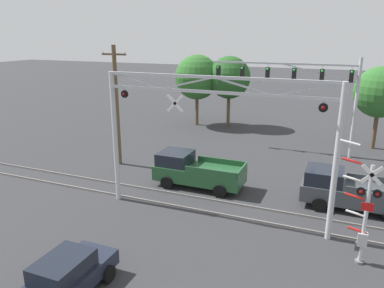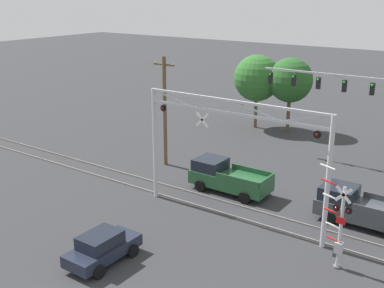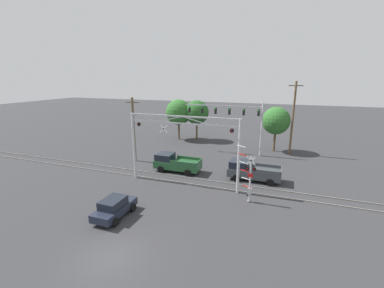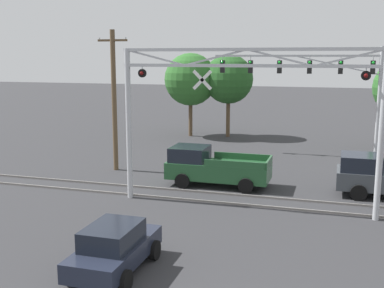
{
  "view_description": "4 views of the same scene",
  "coord_description": "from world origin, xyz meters",
  "px_view_note": "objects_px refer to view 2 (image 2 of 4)",
  "views": [
    {
      "loc": [
        5.55,
        -4.46,
        8.77
      ],
      "look_at": [
        -1.65,
        12.97,
        3.21
      ],
      "focal_mm": 35.0,
      "sensor_mm": 36.0,
      "label": 1
    },
    {
      "loc": [
        12.62,
        -10.13,
        12.52
      ],
      "look_at": [
        -2.11,
        10.77,
        4.33
      ],
      "focal_mm": 45.0,
      "sensor_mm": 36.0,
      "label": 2
    },
    {
      "loc": [
        9.05,
        -10.65,
        10.44
      ],
      "look_at": [
        0.4,
        13.16,
        3.88
      ],
      "focal_mm": 24.0,
      "sensor_mm": 36.0,
      "label": 3
    },
    {
      "loc": [
        3.73,
        -8.69,
        6.61
      ],
      "look_at": [
        -2.23,
        10.99,
        2.86
      ],
      "focal_mm": 45.0,
      "sensor_mm": 36.0,
      "label": 4
    }
  ],
  "objects_px": {
    "utility_pole_left": "(165,110)",
    "traffic_signal_span": "(359,98)",
    "sedan_waiting": "(102,247)",
    "background_tree_far_right_verge": "(290,80)",
    "crossing_gantry": "(232,142)",
    "pickup_truck_following": "(361,208)",
    "background_tree_far_left_verge": "(257,78)",
    "crossing_signal_mast": "(339,229)",
    "pickup_truck_lead": "(227,177)"
  },
  "relations": [
    {
      "from": "background_tree_far_left_verge",
      "to": "crossing_gantry",
      "type": "bearing_deg",
      "value": -66.1
    },
    {
      "from": "crossing_signal_mast",
      "to": "sedan_waiting",
      "type": "distance_m",
      "value": 11.17
    },
    {
      "from": "sedan_waiting",
      "to": "traffic_signal_span",
      "type": "bearing_deg",
      "value": 74.43
    },
    {
      "from": "traffic_signal_span",
      "to": "background_tree_far_right_verge",
      "type": "xyz_separation_m",
      "value": [
        -7.91,
        5.88,
        -0.44
      ]
    },
    {
      "from": "sedan_waiting",
      "to": "background_tree_far_right_verge",
      "type": "relative_size",
      "value": 0.56
    },
    {
      "from": "crossing_signal_mast",
      "to": "pickup_truck_following",
      "type": "bearing_deg",
      "value": 94.62
    },
    {
      "from": "sedan_waiting",
      "to": "background_tree_far_right_verge",
      "type": "bearing_deg",
      "value": 94.97
    },
    {
      "from": "crossing_signal_mast",
      "to": "utility_pole_left",
      "type": "xyz_separation_m",
      "value": [
        -15.32,
        6.5,
        2.19
      ]
    },
    {
      "from": "background_tree_far_right_verge",
      "to": "traffic_signal_span",
      "type": "bearing_deg",
      "value": -36.63
    },
    {
      "from": "sedan_waiting",
      "to": "background_tree_far_right_verge",
      "type": "xyz_separation_m",
      "value": [
        -2.27,
        26.13,
        3.99
      ]
    },
    {
      "from": "crossing_gantry",
      "to": "sedan_waiting",
      "type": "xyz_separation_m",
      "value": [
        -2.64,
        -7.51,
        -3.87
      ]
    },
    {
      "from": "pickup_truck_lead",
      "to": "background_tree_far_right_verge",
      "type": "height_order",
      "value": "background_tree_far_right_verge"
    },
    {
      "from": "traffic_signal_span",
      "to": "pickup_truck_following",
      "type": "bearing_deg",
      "value": -70.17
    },
    {
      "from": "traffic_signal_span",
      "to": "sedan_waiting",
      "type": "bearing_deg",
      "value": -105.57
    },
    {
      "from": "background_tree_far_left_verge",
      "to": "background_tree_far_right_verge",
      "type": "height_order",
      "value": "background_tree_far_left_verge"
    },
    {
      "from": "background_tree_far_left_verge",
      "to": "background_tree_far_right_verge",
      "type": "relative_size",
      "value": 1.01
    },
    {
      "from": "pickup_truck_following",
      "to": "background_tree_far_right_verge",
      "type": "xyz_separation_m",
      "value": [
        -11.19,
        14.96,
        3.81
      ]
    },
    {
      "from": "traffic_signal_span",
      "to": "sedan_waiting",
      "type": "distance_m",
      "value": 21.48
    },
    {
      "from": "background_tree_far_left_verge",
      "to": "traffic_signal_span",
      "type": "bearing_deg",
      "value": -25.82
    },
    {
      "from": "crossing_gantry",
      "to": "traffic_signal_span",
      "type": "distance_m",
      "value": 13.1
    },
    {
      "from": "utility_pole_left",
      "to": "traffic_signal_span",
      "type": "bearing_deg",
      "value": 33.64
    },
    {
      "from": "pickup_truck_lead",
      "to": "background_tree_far_right_verge",
      "type": "bearing_deg",
      "value": 99.82
    },
    {
      "from": "traffic_signal_span",
      "to": "pickup_truck_lead",
      "type": "relative_size",
      "value": 2.08
    },
    {
      "from": "crossing_gantry",
      "to": "utility_pole_left",
      "type": "height_order",
      "value": "utility_pole_left"
    },
    {
      "from": "crossing_signal_mast",
      "to": "traffic_signal_span",
      "type": "relative_size",
      "value": 0.46
    },
    {
      "from": "utility_pole_left",
      "to": "background_tree_far_left_verge",
      "type": "xyz_separation_m",
      "value": [
        0.62,
        13.06,
        0.53
      ]
    },
    {
      "from": "pickup_truck_lead",
      "to": "sedan_waiting",
      "type": "relative_size",
      "value": 1.37
    },
    {
      "from": "crossing_gantry",
      "to": "utility_pole_left",
      "type": "xyz_separation_m",
      "value": [
        -8.62,
        5.0,
        -0.45
      ]
    },
    {
      "from": "utility_pole_left",
      "to": "sedan_waiting",
      "type": "bearing_deg",
      "value": -64.44
    },
    {
      "from": "crossing_gantry",
      "to": "crossing_signal_mast",
      "type": "relative_size",
      "value": 2.24
    },
    {
      "from": "pickup_truck_following",
      "to": "background_tree_far_left_verge",
      "type": "height_order",
      "value": "background_tree_far_left_verge"
    },
    {
      "from": "sedan_waiting",
      "to": "utility_pole_left",
      "type": "distance_m",
      "value": 14.28
    },
    {
      "from": "traffic_signal_span",
      "to": "pickup_truck_lead",
      "type": "xyz_separation_m",
      "value": [
        -5.27,
        -9.4,
        -4.25
      ]
    },
    {
      "from": "crossing_gantry",
      "to": "pickup_truck_following",
      "type": "distance_m",
      "value": 8.15
    },
    {
      "from": "traffic_signal_span",
      "to": "sedan_waiting",
      "type": "xyz_separation_m",
      "value": [
        -5.64,
        -20.25,
        -4.43
      ]
    },
    {
      "from": "pickup_truck_lead",
      "to": "background_tree_far_right_verge",
      "type": "relative_size",
      "value": 0.77
    },
    {
      "from": "crossing_signal_mast",
      "to": "crossing_gantry",
      "type": "bearing_deg",
      "value": 167.43
    },
    {
      "from": "crossing_signal_mast",
      "to": "background_tree_far_left_verge",
      "type": "xyz_separation_m",
      "value": [
        -14.7,
        19.56,
        2.72
      ]
    },
    {
      "from": "crossing_signal_mast",
      "to": "pickup_truck_lead",
      "type": "relative_size",
      "value": 0.95
    },
    {
      "from": "crossing_signal_mast",
      "to": "background_tree_far_left_verge",
      "type": "height_order",
      "value": "background_tree_far_left_verge"
    },
    {
      "from": "crossing_signal_mast",
      "to": "utility_pole_left",
      "type": "relative_size",
      "value": 0.62
    },
    {
      "from": "crossing_gantry",
      "to": "sedan_waiting",
      "type": "bearing_deg",
      "value": -109.35
    },
    {
      "from": "pickup_truck_following",
      "to": "utility_pole_left",
      "type": "xyz_separation_m",
      "value": [
        -14.9,
        1.34,
        3.23
      ]
    },
    {
      "from": "utility_pole_left",
      "to": "background_tree_far_right_verge",
      "type": "xyz_separation_m",
      "value": [
        3.71,
        13.62,
        0.57
      ]
    },
    {
      "from": "traffic_signal_span",
      "to": "utility_pole_left",
      "type": "bearing_deg",
      "value": -146.36
    },
    {
      "from": "crossing_gantry",
      "to": "utility_pole_left",
      "type": "relative_size",
      "value": 1.38
    },
    {
      "from": "traffic_signal_span",
      "to": "sedan_waiting",
      "type": "relative_size",
      "value": 2.86
    },
    {
      "from": "traffic_signal_span",
      "to": "pickup_truck_lead",
      "type": "height_order",
      "value": "traffic_signal_span"
    },
    {
      "from": "crossing_signal_mast",
      "to": "background_tree_far_right_verge",
      "type": "xyz_separation_m",
      "value": [
        -11.61,
        20.12,
        2.77
      ]
    },
    {
      "from": "background_tree_far_right_verge",
      "to": "crossing_gantry",
      "type": "bearing_deg",
      "value": -75.23
    }
  ]
}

